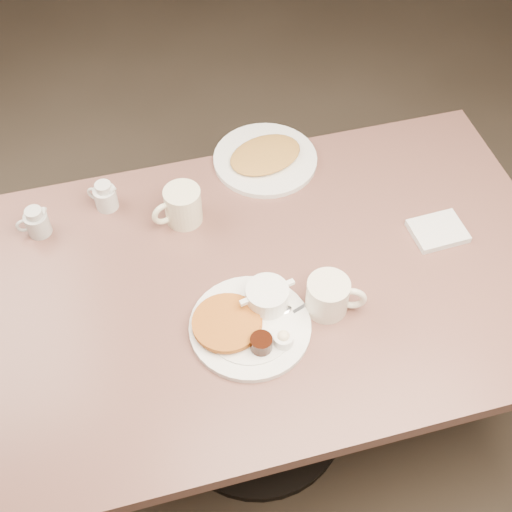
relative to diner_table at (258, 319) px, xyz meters
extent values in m
cube|color=#4C3F33|center=(0.00, 0.00, -0.59)|extent=(7.00, 8.00, 0.02)
cube|color=#84564C|center=(0.00, 0.00, 0.15)|extent=(1.50, 0.90, 0.04)
cylinder|color=black|center=(0.00, 0.00, -0.21)|extent=(0.14, 0.14, 0.69)
cylinder|color=black|center=(0.00, 0.00, -0.57)|extent=(0.56, 0.56, 0.03)
cylinder|color=white|center=(-0.05, -0.13, 0.18)|extent=(0.33, 0.33, 0.01)
cylinder|color=white|center=(-0.05, -0.13, 0.19)|extent=(0.25, 0.25, 0.00)
cylinder|color=#BB651E|center=(-0.10, -0.11, 0.19)|extent=(0.19, 0.19, 0.01)
cylinder|color=#BB651E|center=(-0.11, -0.12, 0.20)|extent=(0.18, 0.18, 0.01)
cylinder|color=white|center=(0.00, -0.08, 0.21)|extent=(0.12, 0.12, 0.05)
cube|color=white|center=(-0.06, -0.09, 0.23)|extent=(0.02, 0.02, 0.01)
cube|color=white|center=(0.06, -0.07, 0.23)|extent=(0.02, 0.02, 0.01)
ellipsoid|color=white|center=(-0.01, -0.08, 0.22)|extent=(0.05, 0.05, 0.03)
ellipsoid|color=white|center=(0.01, -0.08, 0.22)|extent=(0.05, 0.05, 0.02)
cylinder|color=black|center=(-0.04, -0.19, 0.20)|extent=(0.06, 0.06, 0.04)
cylinder|color=white|center=(0.01, -0.19, 0.20)|extent=(0.05, 0.05, 0.03)
ellipsoid|color=#FFECBB|center=(0.01, -0.19, 0.21)|extent=(0.03, 0.03, 0.02)
cube|color=white|center=(0.09, -0.11, 0.19)|extent=(0.11, 0.05, 0.00)
ellipsoid|color=white|center=(0.03, -0.11, 0.19)|extent=(0.04, 0.03, 0.01)
cylinder|color=white|center=(0.13, -0.12, 0.21)|extent=(0.13, 0.13, 0.09)
cylinder|color=#2C2621|center=(0.13, -0.12, 0.25)|extent=(0.10, 0.10, 0.01)
torus|color=white|center=(0.18, -0.14, 0.21)|extent=(0.07, 0.04, 0.07)
cube|color=white|center=(0.48, 0.02, 0.18)|extent=(0.14, 0.11, 0.02)
cylinder|color=white|center=(-0.13, 0.24, 0.22)|extent=(0.12, 0.12, 0.10)
torus|color=white|center=(-0.18, 0.23, 0.22)|extent=(0.07, 0.03, 0.07)
cylinder|color=silver|center=(-0.49, 0.29, 0.20)|extent=(0.07, 0.07, 0.06)
cylinder|color=silver|center=(-0.49, 0.29, 0.24)|extent=(0.05, 0.05, 0.02)
cone|color=silver|center=(-0.47, 0.29, 0.24)|extent=(0.02, 0.02, 0.02)
torus|color=silver|center=(-0.53, 0.29, 0.20)|extent=(0.04, 0.01, 0.04)
cylinder|color=silver|center=(-0.32, 0.34, 0.20)|extent=(0.06, 0.06, 0.06)
cylinder|color=silver|center=(-0.32, 0.34, 0.24)|extent=(0.05, 0.05, 0.02)
cone|color=silver|center=(-0.30, 0.32, 0.24)|extent=(0.03, 0.03, 0.02)
torus|color=silver|center=(-0.34, 0.35, 0.20)|extent=(0.04, 0.03, 0.04)
cylinder|color=white|center=(0.13, 0.39, 0.18)|extent=(0.36, 0.36, 0.01)
ellipsoid|color=#C0893A|center=(0.13, 0.39, 0.19)|extent=(0.24, 0.20, 0.02)
camera|label=1|loc=(-0.26, -0.93, 1.49)|focal=47.86mm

